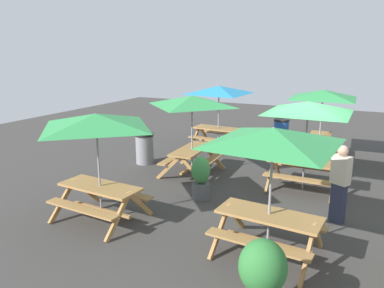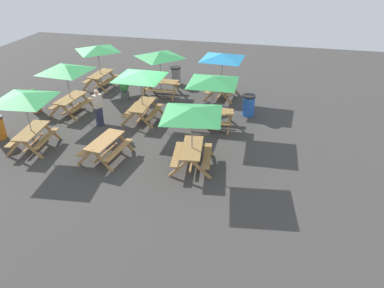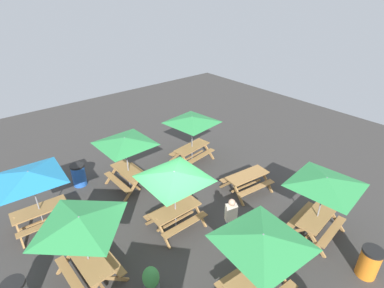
{
  "view_description": "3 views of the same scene",
  "coord_description": "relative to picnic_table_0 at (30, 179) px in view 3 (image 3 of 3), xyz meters",
  "views": [
    {
      "loc": [
        1.47,
        -9.41,
        3.53
      ],
      "look_at": [
        -3.14,
        0.02,
        0.9
      ],
      "focal_mm": 35.0,
      "sensor_mm": 36.0,
      "label": 1
    },
    {
      "loc": [
        14.6,
        5.96,
        7.32
      ],
      "look_at": [
        3.32,
        3.24,
        0.9
      ],
      "focal_mm": 35.0,
      "sensor_mm": 36.0,
      "label": 2
    },
    {
      "loc": [
        -4.66,
        -6.39,
        7.57
      ],
      "look_at": [
        3.32,
        3.24,
        0.9
      ],
      "focal_mm": 28.0,
      "sensor_mm": 36.0,
      "label": 3
    }
  ],
  "objects": [
    {
      "name": "picnic_table_3",
      "position": [
        7.05,
        -6.3,
        0.0
      ],
      "size": [
        2.81,
        2.81,
        2.34
      ],
      "rotation": [
        0.0,
        0.0,
        0.11
      ],
      "color": "#A87A44",
      "rests_on": "ground"
    },
    {
      "name": "picnic_table_6",
      "position": [
        3.61,
        -2.99,
        0.0
      ],
      "size": [
        2.83,
        2.83,
        2.34
      ],
      "rotation": [
        0.0,
        0.0,
        -0.01
      ],
      "color": "#A87A44",
      "rests_on": "ground"
    },
    {
      "name": "person_standing",
      "position": [
        4.6,
        -4.64,
        -1.1
      ],
      "size": [
        0.42,
        0.36,
        1.67
      ],
      "rotation": [
        0.0,
        0.0,
        5.79
      ],
      "color": "#2D334C",
      "rests_on": "ground"
    },
    {
      "name": "trash_bin_blue",
      "position": [
        1.96,
        1.61,
        -1.49
      ],
      "size": [
        0.59,
        0.59,
        0.98
      ],
      "color": "blue",
      "rests_on": "ground"
    },
    {
      "name": "picnic_table_2",
      "position": [
        6.91,
        0.1,
        0.0
      ],
      "size": [
        2.8,
        2.8,
        2.34
      ],
      "rotation": [
        0.0,
        0.0,
        0.14
      ],
      "color": "#A87A44",
      "rests_on": "ground"
    },
    {
      "name": "trash_bin_orange",
      "position": [
        6.7,
        -8.17,
        -1.49
      ],
      "size": [
        0.59,
        0.59,
        0.98
      ],
      "color": "orange",
      "rests_on": "ground"
    },
    {
      "name": "picnic_table_0",
      "position": [
        0.0,
        0.0,
        0.0
      ],
      "size": [
        2.82,
        2.82,
        2.34
      ],
      "rotation": [
        0.0,
        0.0,
        -0.06
      ],
      "color": "#A87A44",
      "rests_on": "ground"
    },
    {
      "name": "potted_plant_1",
      "position": [
        1.48,
        -4.75,
        -1.44
      ],
      "size": [
        0.46,
        0.46,
        1.07
      ],
      "color": "#59595B",
      "rests_on": "ground"
    },
    {
      "name": "picnic_table_8",
      "position": [
        7.12,
        -3.18,
        -1.43
      ],
      "size": [
        1.95,
        1.71,
        0.81
      ],
      "rotation": [
        0.0,
        0.0,
        -0.12
      ],
      "color": "#A87A44",
      "rests_on": "ground"
    },
    {
      "name": "ground_plane",
      "position": [
        3.59,
        -3.14,
        -1.99
      ],
      "size": [
        30.01,
        30.01,
        0.0
      ],
      "primitive_type": "plane",
      "color": "#3D3A38",
      "rests_on": "ground"
    },
    {
      "name": "picnic_table_1",
      "position": [
        0.45,
        -3.13,
        0.0
      ],
      "size": [
        2.08,
        2.08,
        2.34
      ],
      "rotation": [
        0.0,
        0.0,
        1.61
      ],
      "color": "#A87A44",
      "rests_on": "ground"
    },
    {
      "name": "picnic_table_4",
      "position": [
        3.62,
        -6.55,
        0.0
      ],
      "size": [
        2.82,
        2.82,
        2.34
      ],
      "rotation": [
        0.0,
        0.0,
        -0.08
      ],
      "color": "#A87A44",
      "rests_on": "ground"
    },
    {
      "name": "picnic_table_5",
      "position": [
        3.55,
        0.19,
        0.0
      ],
      "size": [
        2.83,
        2.83,
        2.34
      ],
      "rotation": [
        0.0,
        0.0,
        1.61
      ],
      "color": "#A87A44",
      "rests_on": "ground"
    }
  ]
}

